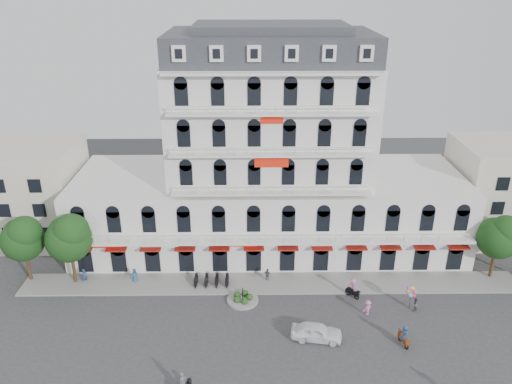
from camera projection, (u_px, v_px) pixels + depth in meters
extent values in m
plane|color=#38383A|center=(275.00, 341.00, 45.22)|extent=(120.00, 120.00, 0.00)
cube|color=gray|center=(271.00, 283.00, 53.42)|extent=(53.00, 4.00, 0.16)
cube|color=silver|center=(269.00, 209.00, 59.86)|extent=(45.00, 14.00, 9.00)
cube|color=silver|center=(270.00, 120.00, 55.40)|extent=(22.00, 12.00, 13.00)
cube|color=#2D3035|center=(270.00, 46.00, 52.16)|extent=(21.56, 11.76, 3.00)
cube|color=#2D3035|center=(271.00, 27.00, 51.39)|extent=(15.84, 8.64, 0.80)
cube|color=maroon|center=(271.00, 248.00, 53.40)|extent=(40.50, 1.00, 0.15)
cube|color=red|center=(272.00, 161.00, 50.82)|extent=(3.50, 0.10, 1.40)
cube|color=beige|center=(23.00, 192.00, 60.77)|extent=(14.00, 10.00, 12.00)
cube|color=beige|center=(511.00, 190.00, 61.38)|extent=(14.00, 10.00, 12.00)
cylinder|color=gray|center=(243.00, 300.00, 50.63)|extent=(3.20, 3.20, 0.24)
cylinder|color=black|center=(243.00, 294.00, 50.31)|extent=(0.08, 0.08, 1.40)
sphere|color=#164417|center=(250.00, 297.00, 50.50)|extent=(0.70, 0.70, 0.70)
sphere|color=#164417|center=(245.00, 293.00, 51.10)|extent=(0.70, 0.70, 0.70)
sphere|color=#164417|center=(237.00, 295.00, 50.87)|extent=(0.70, 0.70, 0.70)
sphere|color=#164417|center=(237.00, 300.00, 50.12)|extent=(0.70, 0.70, 0.70)
sphere|color=#164417|center=(245.00, 301.00, 49.88)|extent=(0.70, 0.70, 0.70)
cylinder|color=#382314|center=(29.00, 266.00, 53.39)|extent=(0.36, 0.36, 3.52)
sphere|color=#123A16|center=(23.00, 240.00, 52.09)|extent=(4.48, 4.48, 4.48)
sphere|color=#123A16|center=(25.00, 233.00, 51.40)|extent=(3.52, 3.52, 3.52)
sphere|color=#123A16|center=(19.00, 233.00, 52.10)|extent=(3.20, 3.20, 3.20)
cylinder|color=#382314|center=(74.00, 268.00, 52.94)|extent=(0.36, 0.36, 3.74)
sphere|color=#123A16|center=(69.00, 240.00, 51.56)|extent=(4.76, 4.76, 4.76)
sphere|color=#123A16|center=(71.00, 232.00, 50.84)|extent=(3.74, 3.74, 3.74)
sphere|color=#123A16|center=(65.00, 232.00, 51.55)|extent=(3.40, 3.40, 3.40)
cylinder|color=#382314|center=(492.00, 264.00, 53.91)|extent=(0.36, 0.36, 3.43)
sphere|color=#123A16|center=(498.00, 239.00, 52.65)|extent=(4.37, 4.37, 4.37)
sphere|color=#123A16|center=(506.00, 231.00, 51.97)|extent=(3.43, 3.43, 3.43)
sphere|color=#123A16|center=(494.00, 232.00, 52.67)|extent=(3.12, 3.12, 3.12)
imported|color=white|center=(317.00, 332.00, 45.14)|extent=(4.87, 2.58, 1.58)
imported|color=slate|center=(183.00, 382.00, 38.99)|extent=(0.70, 0.73, 1.69)
cube|color=brown|center=(404.00, 340.00, 44.52)|extent=(0.72, 1.54, 0.35)
torus|color=black|center=(400.00, 338.00, 45.12)|extent=(0.27, 0.61, 0.60)
torus|color=black|center=(406.00, 346.00, 44.15)|extent=(0.27, 0.61, 0.60)
imported|color=navy|center=(404.00, 333.00, 44.23)|extent=(0.70, 0.90, 1.63)
cube|color=black|center=(352.00, 292.00, 51.08)|extent=(1.31, 1.31, 0.35)
torus|color=black|center=(357.00, 297.00, 50.83)|extent=(0.51, 0.51, 0.60)
torus|color=black|center=(348.00, 292.00, 51.54)|extent=(0.51, 0.51, 0.60)
imported|color=pink|center=(353.00, 286.00, 50.76)|extent=(1.25, 1.25, 1.74)
imported|color=#29557C|center=(135.00, 276.00, 53.42)|extent=(0.84, 0.57, 1.65)
imported|color=#53535A|center=(268.00, 275.00, 53.59)|extent=(0.99, 0.73, 1.56)
imported|color=#CE6DAE|center=(367.00, 308.00, 48.27)|extent=(1.25, 1.12, 1.68)
imported|color=navy|center=(84.00, 276.00, 53.37)|extent=(0.72, 0.67, 1.65)
imported|color=#525459|center=(415.00, 304.00, 48.95)|extent=(0.93, 0.93, 1.52)
cylinder|color=black|center=(410.00, 300.00, 49.13)|extent=(0.04, 0.04, 2.00)
sphere|color=#E54C99|center=(415.00, 292.00, 48.72)|extent=(0.44, 0.44, 0.44)
sphere|color=yellow|center=(412.00, 288.00, 48.91)|extent=(0.44, 0.44, 0.44)
sphere|color=#994CD8|center=(409.00, 288.00, 48.90)|extent=(0.44, 0.44, 0.44)
sphere|color=orange|center=(408.00, 292.00, 48.70)|extent=(0.44, 0.44, 0.44)
sphere|color=#4CB2E5|center=(410.00, 295.00, 48.52)|extent=(0.44, 0.44, 0.44)
sphere|color=#D8334C|center=(414.00, 296.00, 48.54)|extent=(0.44, 0.44, 0.44)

